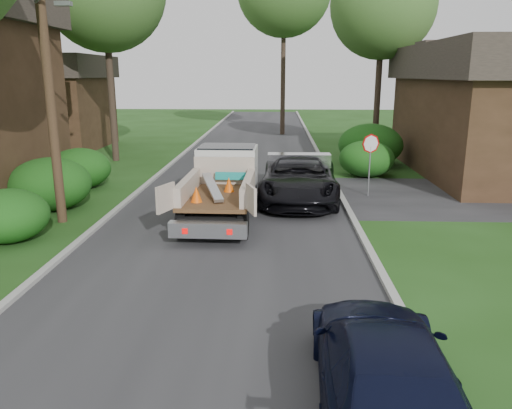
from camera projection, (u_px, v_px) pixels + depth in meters
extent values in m
plane|color=#1D4112|center=(208.00, 287.00, 11.40)|extent=(120.00, 120.00, 0.00)
cube|color=#28282B|center=(240.00, 189.00, 21.06)|extent=(8.00, 90.00, 0.02)
cube|color=#9E9E99|center=(144.00, 187.00, 21.21)|extent=(0.20, 90.00, 0.12)
cube|color=#9E9E99|center=(337.00, 189.00, 20.89)|extent=(0.20, 90.00, 0.12)
cylinder|color=slate|center=(369.00, 171.00, 19.64)|extent=(0.06, 0.06, 2.00)
cylinder|color=#B20A0A|center=(371.00, 144.00, 19.36)|extent=(0.71, 0.32, 0.76)
cylinder|color=#382619|center=(47.00, 64.00, 15.19)|extent=(0.30, 0.30, 10.00)
cube|color=slate|center=(63.00, 4.00, 13.77)|extent=(0.45, 0.20, 0.12)
cube|color=#362416|center=(47.00, 113.00, 32.63)|extent=(7.00, 7.00, 4.50)
cube|color=#332B26|center=(42.00, 66.00, 31.89)|extent=(7.56, 7.56, 1.40)
cube|color=#332B26|center=(41.00, 55.00, 31.71)|extent=(1.05, 7.56, 0.20)
ellipsoid|color=#134910|center=(7.00, 216.00, 14.35)|extent=(2.34, 2.34, 1.53)
ellipsoid|color=#134910|center=(50.00, 184.00, 17.70)|extent=(2.86, 2.86, 1.87)
ellipsoid|color=#134910|center=(80.00, 168.00, 21.12)|extent=(2.60, 2.60, 1.70)
ellipsoid|color=#134910|center=(367.00, 159.00, 23.52)|extent=(2.60, 2.60, 1.70)
ellipsoid|color=#134910|center=(370.00, 145.00, 26.33)|extent=(3.38, 3.38, 2.21)
cylinder|color=#2D2119|center=(110.00, 78.00, 26.99)|extent=(0.36, 0.36, 9.00)
cylinder|color=#2D2119|center=(378.00, 82.00, 29.36)|extent=(0.36, 0.36, 8.50)
sphere|color=#336023|center=(383.00, 5.00, 28.29)|extent=(6.00, 6.00, 6.00)
cylinder|color=#2D2119|center=(283.00, 64.00, 38.93)|extent=(0.36, 0.36, 11.00)
cylinder|color=black|center=(203.00, 195.00, 18.21)|extent=(0.31, 0.86, 0.86)
cylinder|color=black|center=(252.00, 196.00, 18.09)|extent=(0.31, 0.86, 0.86)
cylinder|color=black|center=(182.00, 224.00, 14.71)|extent=(0.31, 0.86, 0.86)
cylinder|color=black|center=(243.00, 225.00, 14.60)|extent=(0.31, 0.86, 0.86)
cube|color=black|center=(221.00, 203.00, 16.45)|extent=(2.03, 5.57, 0.23)
cube|color=silver|center=(228.00, 167.00, 18.17)|extent=(2.13, 1.76, 1.48)
cube|color=black|center=(228.00, 153.00, 18.04)|extent=(1.99, 1.62, 0.52)
cube|color=#472D19|center=(218.00, 197.00, 15.72)|extent=(2.17, 3.48, 0.11)
cube|color=beige|center=(224.00, 171.00, 17.24)|extent=(2.10, 0.14, 0.95)
cube|color=beige|center=(188.00, 186.00, 15.69)|extent=(0.31, 3.24, 0.57)
cube|color=beige|center=(248.00, 187.00, 15.58)|extent=(0.31, 3.24, 0.57)
cube|color=silver|center=(208.00, 230.00, 13.85)|extent=(2.20, 0.38, 0.43)
cube|color=#B20505|center=(185.00, 231.00, 13.72)|extent=(0.15, 0.04, 0.15)
cube|color=#B20505|center=(229.00, 232.00, 13.65)|extent=(0.15, 0.04, 0.15)
cube|color=beige|center=(166.00, 198.00, 13.84)|extent=(0.38, 0.83, 0.76)
cube|color=beige|center=(251.00, 199.00, 13.70)|extent=(0.35, 0.84, 0.76)
cube|color=silver|center=(212.00, 186.00, 15.74)|extent=(0.98, 2.44, 0.44)
cone|color=#F2590A|center=(196.00, 194.00, 14.85)|extent=(0.35, 0.35, 0.48)
cone|color=#F2590A|center=(229.00, 184.00, 16.18)|extent=(0.35, 0.35, 0.48)
cube|color=#148C84|center=(231.00, 176.00, 17.03)|extent=(1.05, 0.12, 0.27)
imported|color=black|center=(299.00, 178.00, 19.04)|extent=(3.13, 6.27, 1.71)
imported|color=black|center=(384.00, 368.00, 7.02)|extent=(2.15, 4.86, 1.39)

